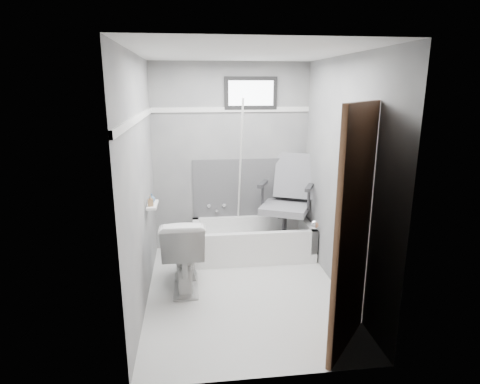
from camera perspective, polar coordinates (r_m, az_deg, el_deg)
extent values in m
plane|color=white|center=(4.37, 0.58, -13.98)|extent=(2.60, 2.60, 0.00)
plane|color=silver|center=(3.84, 0.68, 19.23)|extent=(2.60, 2.60, 0.00)
cube|color=slate|center=(5.20, -1.28, 4.81)|extent=(2.00, 0.02, 2.40)
cube|color=slate|center=(2.70, 4.29, -4.83)|extent=(2.00, 0.02, 2.40)
cube|color=slate|center=(3.93, -13.99, 1.06)|extent=(0.02, 2.60, 2.40)
cube|color=slate|center=(4.18, 14.34, 1.86)|extent=(0.02, 2.60, 2.40)
imported|color=white|center=(4.35, -7.99, -8.46)|extent=(0.46, 0.81, 0.80)
cube|color=#4C4C4F|center=(5.30, 1.44, 0.59)|extent=(1.50, 0.02, 0.78)
cube|color=white|center=(5.11, -1.31, 11.64)|extent=(2.00, 0.02, 0.06)
cube|color=white|center=(3.83, -14.38, 10.10)|extent=(0.02, 2.60, 0.06)
cylinder|color=silver|center=(5.00, 0.00, 2.66)|extent=(0.02, 0.61, 1.87)
cube|color=white|center=(4.30, -12.34, -1.80)|extent=(0.10, 0.32, 0.02)
imported|color=#98724C|center=(4.21, -12.62, -1.26)|extent=(0.06, 0.06, 0.12)
imported|color=slate|center=(4.34, -12.45, -0.82)|extent=(0.08, 0.08, 0.10)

